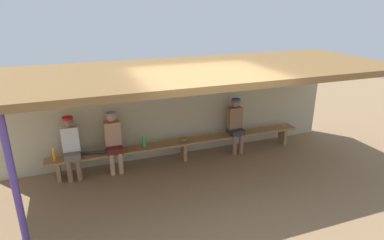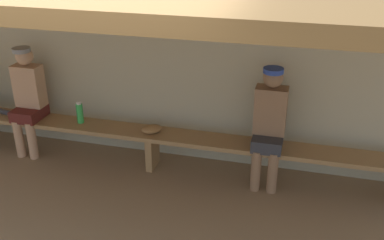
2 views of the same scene
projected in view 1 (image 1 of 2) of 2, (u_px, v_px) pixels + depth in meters
The scene contains 12 objects.
ground_plane at pixel (209, 193), 6.29m from camera, with size 24.00×24.00×0.00m, color #8C6D4C.
back_wall at pixel (177, 109), 7.68m from camera, with size 8.00×0.20×2.20m, color #B7AD8C.
dugout_roof at pixel (197, 71), 6.14m from camera, with size 8.00×2.80×0.12m, color brown.
support_post at pixel (15, 188), 4.41m from camera, with size 0.10×0.10×2.20m, color #4C388C.
bench at pixel (184, 144), 7.53m from camera, with size 6.00×0.36×0.46m.
player_rightmost at pixel (113, 139), 6.89m from camera, with size 0.34×0.42×1.34m.
player_middle at pixel (235, 123), 7.84m from camera, with size 0.34×0.42×1.34m.
player_near_post at pixel (71, 145), 6.62m from camera, with size 0.34×0.42×1.34m.
water_bottle_clear at pixel (144, 141), 7.18m from camera, with size 0.08×0.08×0.27m.
water_bottle_orange at pixel (54, 155), 6.53m from camera, with size 0.06×0.06×0.27m.
baseball_glove_dark_brown at pixel (184, 139), 7.48m from camera, with size 0.24×0.17×0.09m, color olive.
baseball_bat at pixel (97, 152), 6.86m from camera, with size 0.07×0.07×0.82m, color #333338.
Camera 1 is at (-2.19, -4.98, 3.47)m, focal length 30.15 mm.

